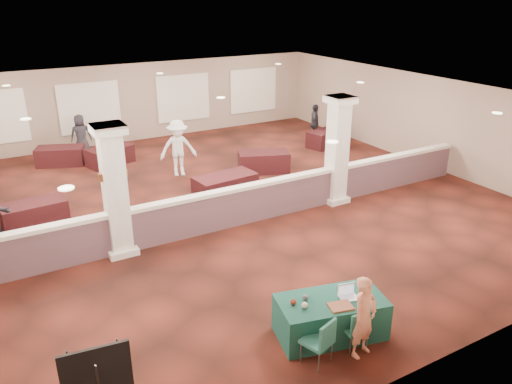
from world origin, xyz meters
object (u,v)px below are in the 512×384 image
attendee_d (81,135)px  far_table_front_left (35,214)px  far_table_back_left (61,156)px  attendee_b (178,148)px  conf_chair_side (321,339)px  woman (364,317)px  conf_chair_main (357,327)px  far_table_back_right (326,138)px  far_table_back_center (110,156)px  attendee_c (315,124)px  easel_board (98,383)px  far_table_front_center (225,187)px  near_table (331,317)px  far_table_front_right (264,162)px

attendee_d → far_table_front_left: bearing=75.7°
far_table_back_left → attendee_b: bearing=-43.3°
conf_chair_side → far_table_back_left: 13.39m
woman → conf_chair_main: bearing=85.0°
woman → far_table_back_right: size_ratio=0.93×
far_table_back_center → attendee_c: 8.31m
easel_board → attendee_d: 14.03m
far_table_front_center → attendee_c: (5.97, 3.66, 0.43)m
near_table → conf_chair_main: bearing=-64.4°
conf_chair_main → far_table_front_left: 9.27m
near_table → far_table_back_center: bearing=108.2°
far_table_back_left → far_table_front_center: bearing=-57.1°
far_table_back_center → far_table_back_right: (8.29, -2.03, 0.00)m
far_table_front_left → attendee_b: attendee_b is taller
far_table_back_left → far_table_front_left: bearing=-106.9°
easel_board → woman: (4.35, -0.41, -0.25)m
near_table → attendee_c: size_ratio=1.22×
far_table_back_right → attendee_b: size_ratio=0.85×
far_table_front_right → attendee_b: size_ratio=0.91×
near_table → conf_chair_main: conf_chair_main is taller
near_table → attendee_d: (-1.64, 13.50, 0.42)m
easel_board → far_table_back_left: 13.08m
far_table_back_center → attendee_c: size_ratio=1.01×
far_table_front_center → far_table_back_left: 6.99m
far_table_front_center → attendee_b: bearing=99.2°
attendee_b → attendee_d: size_ratio=1.22×
far_table_front_right → far_table_back_right: far_table_front_right is taller
far_table_front_left → attendee_c: bearing=13.9°
conf_chair_side → attendee_b: bearing=64.0°
woman → attendee_b: attendee_b is taller
woman → far_table_back_right: bearing=41.4°
far_table_front_center → near_table: bearing=-100.1°
near_table → conf_chair_main: 0.60m
far_table_front_left → far_table_front_center: bearing=-9.3°
attendee_c → far_table_back_left: bearing=109.5°
attendee_b → easel_board: bearing=-105.4°
conf_chair_side → woman: (0.80, -0.12, 0.22)m
conf_chair_main → attendee_c: attendee_c is taller
far_table_back_right → attendee_b: bearing=-177.5°
attendee_b → far_table_back_left: bearing=148.4°
easel_board → far_table_front_left: (0.11, 7.96, -0.67)m
attendee_b → woman: bearing=-81.9°
attendee_b → attendee_c: size_ratio=1.20×
easel_board → attendee_c: bearing=50.3°
far_table_back_center → attendee_c: attendee_c is taller
woman → far_table_back_center: woman is taller
conf_chair_main → attendee_c: size_ratio=0.51×
conf_chair_main → far_table_back_right: (7.16, 10.36, -0.16)m
conf_chair_main → far_table_back_center: (-1.13, 12.39, -0.16)m
attendee_c → attendee_b: bearing=130.8°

